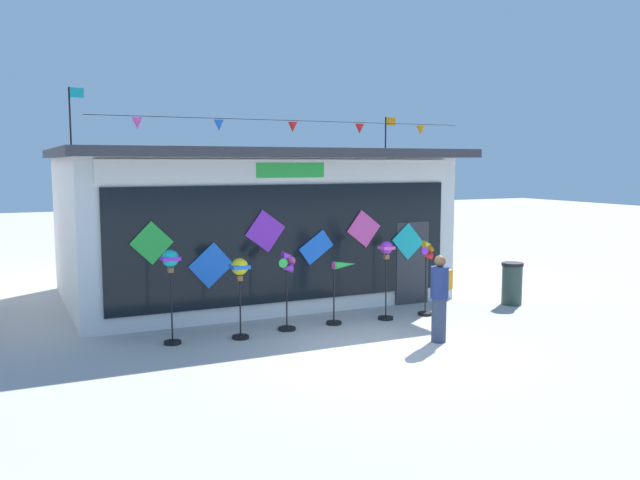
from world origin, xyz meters
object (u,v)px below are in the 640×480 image
wind_spinner_left (240,277)px  wind_spinner_center_right (341,282)px  kite_shop_building (246,222)px  wind_spinner_far_right (427,264)px  person_mid_plaza (440,296)px  wind_spinner_right (386,263)px  trash_bin (512,283)px  wind_spinner_center_left (287,277)px  wind_spinner_far_left (171,271)px

wind_spinner_left → wind_spinner_center_right: wind_spinner_left is taller
kite_shop_building → wind_spinner_far_right: size_ratio=5.46×
person_mid_plaza → wind_spinner_right: bearing=154.5°
wind_spinner_far_right → trash_bin: (2.54, 0.07, -0.66)m
wind_spinner_center_left → trash_bin: wind_spinner_center_left is taller
kite_shop_building → wind_spinner_right: kite_shop_building is taller
kite_shop_building → wind_spinner_left: bearing=-111.1°
trash_bin → kite_shop_building: bearing=142.8°
wind_spinner_left → person_mid_plaza: 3.87m
wind_spinner_left → person_mid_plaza: size_ratio=0.94×
kite_shop_building → wind_spinner_center_right: (0.71, -3.98, -0.99)m
kite_shop_building → wind_spinner_center_left: (-0.56, -4.05, -0.78)m
wind_spinner_far_left → wind_spinner_center_left: wind_spinner_far_left is taller
wind_spinner_far_right → person_mid_plaza: wind_spinner_far_right is taller
trash_bin → person_mid_plaza: bearing=-150.3°
wind_spinner_center_right → wind_spinner_right: bearing=-5.3°
trash_bin → wind_spinner_center_left: bearing=-180.0°
wind_spinner_center_right → wind_spinner_right: 1.12m
wind_spinner_far_left → wind_spinner_center_right: 3.68m
wind_spinner_center_right → trash_bin: bearing=-0.8°
wind_spinner_right → person_mid_plaza: wind_spinner_right is taller
wind_spinner_right → wind_spinner_center_left: bearing=179.3°
kite_shop_building → wind_spinner_far_left: size_ratio=5.16×
wind_spinner_center_left → wind_spinner_center_right: 1.29m
person_mid_plaza → trash_bin: person_mid_plaza is taller
wind_spinner_far_right → trash_bin: bearing=1.7°
wind_spinner_center_left → person_mid_plaza: person_mid_plaza is taller
wind_spinner_center_left → trash_bin: size_ratio=1.60×
wind_spinner_center_left → person_mid_plaza: bearing=-41.8°
kite_shop_building → wind_spinner_left: 4.59m
wind_spinner_right → wind_spinner_center_right: bearing=174.7°
wind_spinner_far_right → person_mid_plaza: bearing=-118.2°
wind_spinner_center_right → kite_shop_building: bearing=100.1°
wind_spinner_left → wind_spinner_right: size_ratio=0.92×
wind_spinner_center_right → wind_spinner_far_right: size_ratio=0.79×
wind_spinner_center_left → wind_spinner_left: bearing=-170.0°
wind_spinner_left → wind_spinner_right: bearing=2.7°
wind_spinner_far_left → wind_spinner_far_right: 5.74m
wind_spinner_right → wind_spinner_far_left: bearing=179.8°
wind_spinner_far_left → trash_bin: wind_spinner_far_left is taller
wind_spinner_center_right → wind_spinner_center_left: bearing=-176.9°
kite_shop_building → wind_spinner_left: size_ratio=5.87×
wind_spinner_left → trash_bin: (6.97, 0.19, -0.71)m
kite_shop_building → wind_spinner_center_left: 4.16m
wind_spinner_right → trash_bin: bearing=0.6°
wind_spinner_far_left → wind_spinner_far_right: (5.73, -0.06, -0.23)m
kite_shop_building → trash_bin: bearing=-37.2°
wind_spinner_far_left → wind_spinner_left: wind_spinner_far_left is taller
wind_spinner_left → wind_spinner_right: (3.40, 0.16, 0.03)m
kite_shop_building → wind_spinner_left: kite_shop_building is taller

